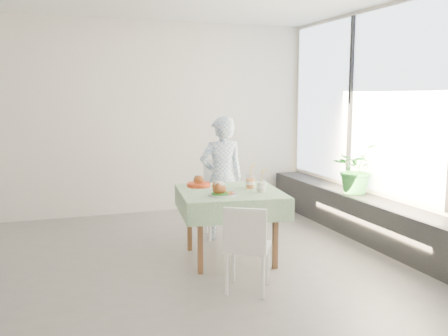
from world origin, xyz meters
name	(u,v)px	position (x,y,z in m)	size (l,w,h in m)	color
floor	(141,270)	(0.00, 0.00, 0.00)	(6.00, 6.00, 0.00)	#64615F
wall_back	(108,119)	(0.00, 2.50, 1.40)	(6.00, 0.02, 2.80)	silver
wall_front	(223,163)	(0.00, -2.50, 1.40)	(6.00, 0.02, 2.80)	silver
wall_right	(397,124)	(3.00, 0.00, 1.40)	(0.02, 5.00, 2.80)	silver
window_pane	(396,102)	(2.97, 0.00, 1.65)	(0.01, 4.80, 2.18)	#D1E0F9
window_ledge	(378,222)	(2.80, 0.00, 0.25)	(0.40, 4.80, 0.50)	black
cafe_table	(230,217)	(0.96, 0.04, 0.46)	(1.17, 1.17, 0.74)	brown
chair_far	(223,213)	(1.18, 0.89, 0.29)	(0.52, 0.52, 0.94)	white
chair_near	(247,264)	(0.80, -0.84, 0.24)	(0.51, 0.51, 0.79)	white
diner	(222,178)	(1.13, 0.80, 0.74)	(0.54, 0.36, 1.49)	#86A6D6
main_dish	(221,191)	(0.78, -0.20, 0.79)	(0.30, 0.30, 0.15)	white
juice_cup_orange	(250,182)	(1.20, 0.08, 0.81)	(0.10, 0.10, 0.29)	white
juice_cup_lemonade	(261,186)	(1.23, -0.15, 0.81)	(0.10, 0.10, 0.27)	white
second_dish	(199,183)	(0.71, 0.36, 0.78)	(0.26, 0.26, 0.12)	#B83312
potted_plant	(355,169)	(2.81, 0.53, 0.82)	(0.57, 0.49, 0.63)	#287832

